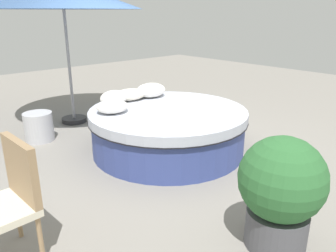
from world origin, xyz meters
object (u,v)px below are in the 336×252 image
object	(u,v)px
round_bed	(168,130)
throw_pillow_0	(151,90)
planter	(281,189)
side_table	(39,127)
throw_pillow_1	(130,94)
patio_chair	(9,195)
throw_pillow_2	(113,98)
throw_pillow_3	(112,107)

from	to	relation	value
round_bed	throw_pillow_0	world-z (taller)	throw_pillow_0
planter	side_table	xyz separation A→B (m)	(-0.49, 3.78, -0.32)
planter	throw_pillow_1	bearing A→B (deg)	77.64
planter	side_table	world-z (taller)	planter
throw_pillow_0	round_bed	bearing A→B (deg)	-111.68
throw_pillow_0	patio_chair	distance (m)	3.08
round_bed	side_table	world-z (taller)	round_bed
throw_pillow_0	throw_pillow_2	bearing A→B (deg)	-178.14
throw_pillow_0	planter	bearing A→B (deg)	-109.25
side_table	patio_chair	bearing A→B (deg)	-116.00
round_bed	side_table	size ratio (longest dim) A/B	4.99
throw_pillow_0	throw_pillow_1	distance (m)	0.37
throw_pillow_3	side_table	world-z (taller)	throw_pillow_3
round_bed	throw_pillow_2	world-z (taller)	throw_pillow_2
round_bed	throw_pillow_3	size ratio (longest dim) A/B	5.06
round_bed	throw_pillow_0	xyz separation A→B (m)	(0.28, 0.72, 0.41)
round_bed	throw_pillow_3	bearing A→B (deg)	149.04
throw_pillow_2	patio_chair	distance (m)	2.46
throw_pillow_2	patio_chair	size ratio (longest dim) A/B	0.42
side_table	throw_pillow_0	bearing A→B (deg)	-31.49
throw_pillow_3	throw_pillow_1	bearing A→B (deg)	34.33
throw_pillow_3	planter	xyz separation A→B (m)	(-0.06, -2.54, -0.16)
round_bed	throw_pillow_1	distance (m)	0.88
throw_pillow_1	throw_pillow_2	size ratio (longest dim) A/B	1.26
side_table	throw_pillow_2	bearing A→B (deg)	-50.44
throw_pillow_0	throw_pillow_2	xyz separation A→B (m)	(-0.72, -0.02, -0.00)
throw_pillow_2	throw_pillow_3	xyz separation A→B (m)	(-0.22, -0.30, -0.03)
throw_pillow_0	side_table	xyz separation A→B (m)	(-1.49, 0.92, -0.50)
planter	patio_chair	bearing A→B (deg)	141.04
throw_pillow_1	throw_pillow_2	world-z (taller)	throw_pillow_2
patio_chair	side_table	world-z (taller)	patio_chair
patio_chair	side_table	size ratio (longest dim) A/B	2.21
throw_pillow_1	planter	size ratio (longest dim) A/B	0.53
throw_pillow_1	side_table	xyz separation A→B (m)	(-1.14, 0.84, -0.47)
throw_pillow_1	throw_pillow_2	bearing A→B (deg)	-164.88
planter	throw_pillow_0	bearing A→B (deg)	70.75
throw_pillow_0	planter	xyz separation A→B (m)	(-1.00, -2.86, -0.18)
patio_chair	planter	xyz separation A→B (m)	(1.68, -1.36, -0.02)
throw_pillow_0	throw_pillow_3	bearing A→B (deg)	-161.02
throw_pillow_0	patio_chair	bearing A→B (deg)	-150.58
round_bed	throw_pillow_2	size ratio (longest dim) A/B	5.39
throw_pillow_1	throw_pillow_3	distance (m)	0.70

